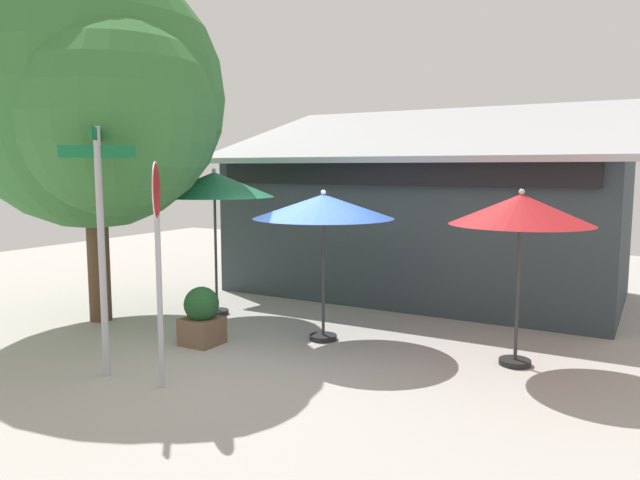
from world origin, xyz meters
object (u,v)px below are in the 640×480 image
object	(u,v)px
street_sign_post	(101,225)
sidewalk_planter	(202,316)
patio_umbrella_forest_green_left	(214,185)
shade_tree	(97,101)
patio_umbrella_royal_blue_center	(323,208)
patio_umbrella_crimson_right	(521,211)
stop_sign	(158,234)

from	to	relation	value
street_sign_post	sidewalk_planter	xyz separation A→B (m)	(0.16, 1.73, -1.57)
street_sign_post	patio_umbrella_forest_green_left	distance (m)	3.53
shade_tree	patio_umbrella_forest_green_left	bearing A→B (deg)	50.66
patio_umbrella_royal_blue_center	shade_tree	xyz separation A→B (m)	(-3.85, -1.04, 1.76)
patio_umbrella_royal_blue_center	shade_tree	bearing A→B (deg)	-164.92
patio_umbrella_forest_green_left	sidewalk_planter	bearing A→B (deg)	-57.29
patio_umbrella_forest_green_left	patio_umbrella_crimson_right	size ratio (longest dim) A/B	1.11
sidewalk_planter	shade_tree	bearing A→B (deg)	177.04
stop_sign	patio_umbrella_royal_blue_center	bearing A→B (deg)	75.43
sidewalk_planter	street_sign_post	bearing A→B (deg)	-95.30
sidewalk_planter	patio_umbrella_forest_green_left	bearing A→B (deg)	122.71
sidewalk_planter	patio_umbrella_royal_blue_center	bearing A→B (deg)	37.03
patio_umbrella_forest_green_left	sidewalk_planter	world-z (taller)	patio_umbrella_forest_green_left
stop_sign	patio_umbrella_crimson_right	world-z (taller)	stop_sign
street_sign_post	patio_umbrella_crimson_right	world-z (taller)	street_sign_post
patio_umbrella_crimson_right	shade_tree	bearing A→B (deg)	-169.29
street_sign_post	patio_umbrella_forest_green_left	xyz separation A→B (m)	(-0.90, 3.39, 0.42)
stop_sign	sidewalk_planter	size ratio (longest dim) A/B	3.10
street_sign_post	patio_umbrella_forest_green_left	world-z (taller)	street_sign_post
patio_umbrella_crimson_right	patio_umbrella_royal_blue_center	bearing A→B (deg)	-175.16
stop_sign	patio_umbrella_crimson_right	xyz separation A→B (m)	(3.70, 3.10, 0.22)
shade_tree	sidewalk_planter	xyz separation A→B (m)	(2.32, -0.12, -3.45)
patio_umbrella_forest_green_left	shade_tree	distance (m)	2.46
patio_umbrella_royal_blue_center	sidewalk_planter	xyz separation A→B (m)	(-1.54, -1.16, -1.69)
shade_tree	patio_umbrella_crimson_right	bearing A→B (deg)	10.71
stop_sign	sidewalk_planter	xyz separation A→B (m)	(-0.80, 1.69, -1.50)
stop_sign	shade_tree	xyz separation A→B (m)	(-3.11, 1.81, 1.95)
patio_umbrella_crimson_right	sidewalk_planter	size ratio (longest dim) A/B	2.70
street_sign_post	patio_umbrella_royal_blue_center	xyz separation A→B (m)	(1.70, 2.89, 0.12)
patio_umbrella_forest_green_left	patio_umbrella_royal_blue_center	distance (m)	2.66
patio_umbrella_crimson_right	patio_umbrella_forest_green_left	bearing A→B (deg)	177.49
stop_sign	patio_umbrella_forest_green_left	xyz separation A→B (m)	(-1.86, 3.34, 0.48)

